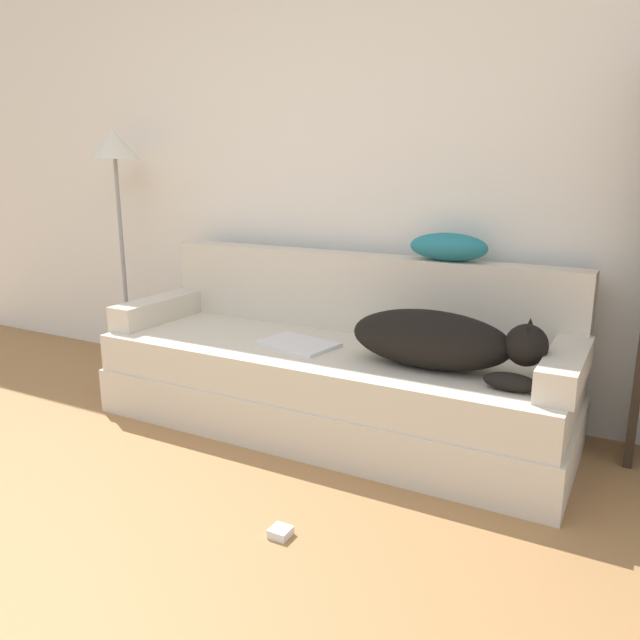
{
  "coord_description": "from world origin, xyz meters",
  "views": [
    {
      "loc": [
        1.57,
        -0.57,
        1.27
      ],
      "look_at": [
        0.24,
        1.89,
        0.57
      ],
      "focal_mm": 35.0,
      "sensor_mm": 36.0,
      "label": 1
    }
  ],
  "objects_px": {
    "dog": "(440,340)",
    "throw_pillow": "(448,247)",
    "power_adapter": "(281,532)",
    "floor_lamp": "(116,167)",
    "couch": "(329,387)",
    "laptop": "(298,344)"
  },
  "relations": [
    {
      "from": "laptop",
      "to": "floor_lamp",
      "type": "distance_m",
      "value": 1.69
    },
    {
      "from": "power_adapter",
      "to": "floor_lamp",
      "type": "bearing_deg",
      "value": 148.18
    },
    {
      "from": "laptop",
      "to": "throw_pillow",
      "type": "distance_m",
      "value": 0.85
    },
    {
      "from": "laptop",
      "to": "power_adapter",
      "type": "relative_size",
      "value": 5.58
    },
    {
      "from": "floor_lamp",
      "to": "dog",
      "type": "bearing_deg",
      "value": -8.62
    },
    {
      "from": "laptop",
      "to": "power_adapter",
      "type": "distance_m",
      "value": 1.03
    },
    {
      "from": "dog",
      "to": "power_adapter",
      "type": "relative_size",
      "value": 11.74
    },
    {
      "from": "dog",
      "to": "laptop",
      "type": "bearing_deg",
      "value": 179.04
    },
    {
      "from": "power_adapter",
      "to": "laptop",
      "type": "bearing_deg",
      "value": 116.64
    },
    {
      "from": "couch",
      "to": "floor_lamp",
      "type": "distance_m",
      "value": 1.91
    },
    {
      "from": "power_adapter",
      "to": "couch",
      "type": "bearing_deg",
      "value": 107.48
    },
    {
      "from": "dog",
      "to": "power_adapter",
      "type": "distance_m",
      "value": 1.03
    },
    {
      "from": "dog",
      "to": "floor_lamp",
      "type": "bearing_deg",
      "value": 171.38
    },
    {
      "from": "dog",
      "to": "throw_pillow",
      "type": "bearing_deg",
      "value": 104.61
    },
    {
      "from": "laptop",
      "to": "couch",
      "type": "bearing_deg",
      "value": 38.07
    },
    {
      "from": "couch",
      "to": "throw_pillow",
      "type": "distance_m",
      "value": 0.89
    },
    {
      "from": "couch",
      "to": "throw_pillow",
      "type": "xyz_separation_m",
      "value": [
        0.46,
        0.33,
        0.68
      ]
    },
    {
      "from": "dog",
      "to": "floor_lamp",
      "type": "xyz_separation_m",
      "value": [
        -2.15,
        0.33,
        0.7
      ]
    },
    {
      "from": "couch",
      "to": "power_adapter",
      "type": "bearing_deg",
      "value": -72.52
    },
    {
      "from": "throw_pillow",
      "to": "dog",
      "type": "bearing_deg",
      "value": -75.39
    },
    {
      "from": "dog",
      "to": "laptop",
      "type": "distance_m",
      "value": 0.72
    },
    {
      "from": "couch",
      "to": "dog",
      "type": "bearing_deg",
      "value": -8.3
    }
  ]
}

